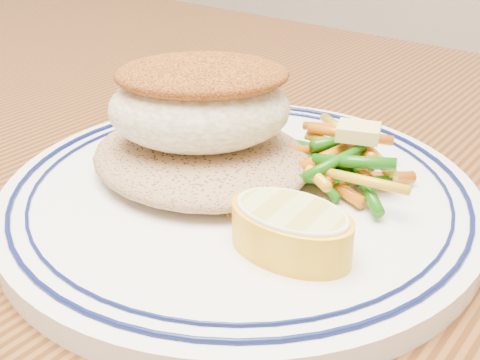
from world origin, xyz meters
name	(u,v)px	position (x,y,z in m)	size (l,w,h in m)	color
plate	(240,195)	(-0.05, 0.01, 0.76)	(0.30, 0.30, 0.02)	white
rice_pilaf	(201,152)	(-0.08, 0.01, 0.78)	(0.15, 0.13, 0.03)	#96704B
fish_fillet	(200,100)	(-0.08, 0.01, 0.82)	(0.14, 0.13, 0.06)	beige
vegetable_pile	(334,159)	(-0.01, 0.06, 0.78)	(0.11, 0.09, 0.03)	#15570A
butter_pat	(358,132)	(0.00, 0.06, 0.80)	(0.03, 0.02, 0.01)	#F7E079
lemon_wedge	(291,228)	(0.01, -0.03, 0.78)	(0.07, 0.07, 0.03)	yellow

